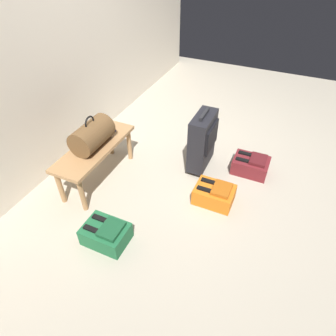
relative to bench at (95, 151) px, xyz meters
name	(u,v)px	position (x,y,z in m)	size (l,w,h in m)	color
ground_plane	(204,173)	(0.55, -1.01, -0.36)	(6.60, 6.60, 0.00)	#B2A893
back_wall	(61,22)	(0.55, 0.59, 1.04)	(6.00, 0.10, 2.80)	silver
bench	(95,151)	(0.00, 0.00, 0.00)	(1.00, 0.36, 0.43)	#A87A4C
duffel_bag_brown	(92,135)	(0.00, 0.00, 0.20)	(0.44, 0.26, 0.34)	brown
cell_phone	(109,131)	(0.30, 0.02, 0.07)	(0.07, 0.14, 0.01)	#191E4C
suitcase_upright_charcoal	(202,141)	(0.63, -0.93, 0.00)	(0.43, 0.21, 0.70)	black
backpack_orange	(214,194)	(0.18, -1.24, -0.27)	(0.28, 0.38, 0.21)	orange
backpack_maroon	(251,165)	(0.78, -1.47, -0.27)	(0.28, 0.38, 0.21)	maroon
backpack_green	(106,234)	(-0.67, -0.53, -0.27)	(0.28, 0.38, 0.21)	#1E6038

